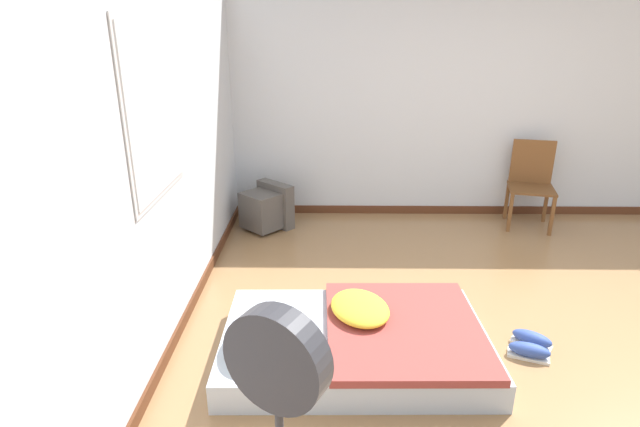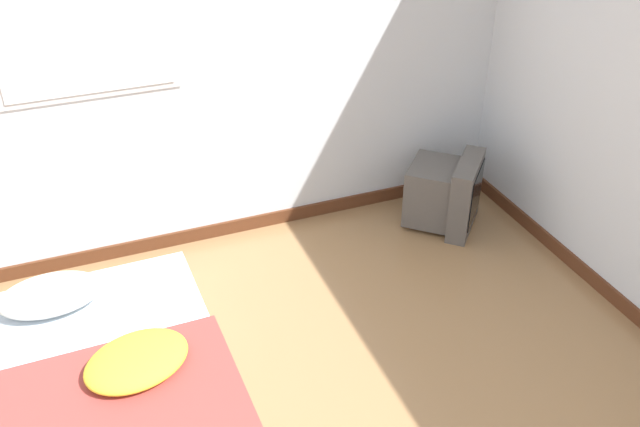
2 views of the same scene
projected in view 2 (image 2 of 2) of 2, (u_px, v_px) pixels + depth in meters
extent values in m
cube|color=silver|center=(83.00, 51.00, 3.73)|extent=(7.45, 0.06, 2.60)
cube|color=#562D19|center=(120.00, 250.00, 4.37)|extent=(7.45, 0.02, 0.09)
cube|color=white|center=(76.00, 0.00, 3.55)|extent=(0.88, 0.01, 0.99)
cube|color=silver|center=(111.00, 391.00, 3.33)|extent=(1.12, 1.72, 0.19)
ellipsoid|color=silver|center=(50.00, 295.00, 3.67)|extent=(0.53, 0.35, 0.14)
cube|color=#993D38|center=(118.00, 423.00, 3.02)|extent=(1.13, 1.00, 0.05)
ellipsoid|color=yellow|center=(137.00, 361.00, 3.24)|extent=(0.58, 0.51, 0.11)
cube|color=#56514C|center=(433.00, 191.00, 4.63)|extent=(0.48, 0.48, 0.38)
cube|color=#56514C|center=(466.00, 195.00, 4.56)|extent=(0.41, 0.43, 0.48)
cube|color=black|center=(476.00, 195.00, 4.53)|extent=(0.26, 0.28, 0.35)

